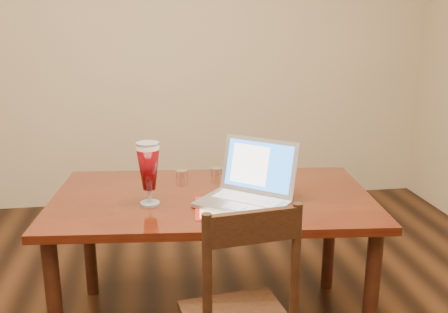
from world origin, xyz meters
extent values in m
cube|color=tan|center=(0.00, 2.50, 1.35)|extent=(4.50, 0.01, 2.70)
cube|color=#441609|center=(0.30, 0.72, 0.66)|extent=(1.50, 0.94, 0.04)
cylinder|color=black|center=(-0.38, 0.45, 0.32)|extent=(0.06, 0.06, 0.64)
cylinder|color=black|center=(0.91, 0.33, 0.32)|extent=(0.06, 0.06, 0.64)
cylinder|color=black|center=(-0.32, 1.11, 0.32)|extent=(0.06, 0.06, 0.64)
cylinder|color=black|center=(0.97, 0.99, 0.32)|extent=(0.06, 0.06, 0.64)
cube|color=#9B160E|center=(0.39, 0.55, 0.68)|extent=(0.40, 0.30, 0.00)
cube|color=beige|center=(0.39, 0.55, 0.68)|extent=(0.36, 0.26, 0.00)
cube|color=#B9B9BD|center=(0.41, 0.56, 0.69)|extent=(0.44, 0.42, 0.02)
cube|color=silver|center=(0.44, 0.60, 0.70)|extent=(0.30, 0.27, 0.00)
cube|color=silver|center=(0.36, 0.51, 0.70)|extent=(0.11, 0.11, 0.00)
cube|color=#B9B9BD|center=(0.50, 0.69, 0.81)|extent=(0.33, 0.28, 0.24)
cube|color=blue|center=(0.50, 0.68, 0.82)|extent=(0.28, 0.24, 0.20)
cube|color=white|center=(0.47, 0.71, 0.82)|extent=(0.17, 0.15, 0.17)
cylinder|color=silver|center=(0.02, 0.65, 0.68)|extent=(0.08, 0.08, 0.01)
cylinder|color=silver|center=(0.02, 0.65, 0.71)|extent=(0.01, 0.01, 0.06)
cylinder|color=white|center=(0.02, 0.65, 0.93)|extent=(0.10, 0.10, 0.02)
cylinder|color=silver|center=(0.02, 0.65, 0.94)|extent=(0.10, 0.10, 0.01)
cylinder|color=white|center=(0.18, 1.00, 0.69)|extent=(0.06, 0.06, 0.04)
cylinder|color=white|center=(0.36, 1.02, 0.69)|extent=(0.06, 0.06, 0.04)
cylinder|color=#311B0D|center=(0.19, 0.00, 0.64)|extent=(0.03, 0.03, 0.48)
cylinder|color=#311B0D|center=(0.49, 0.04, 0.64)|extent=(0.03, 0.03, 0.48)
cube|color=#311B0D|center=(0.34, 0.02, 0.82)|extent=(0.30, 0.07, 0.11)
camera|label=1|loc=(0.04, -1.40, 1.45)|focal=40.00mm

